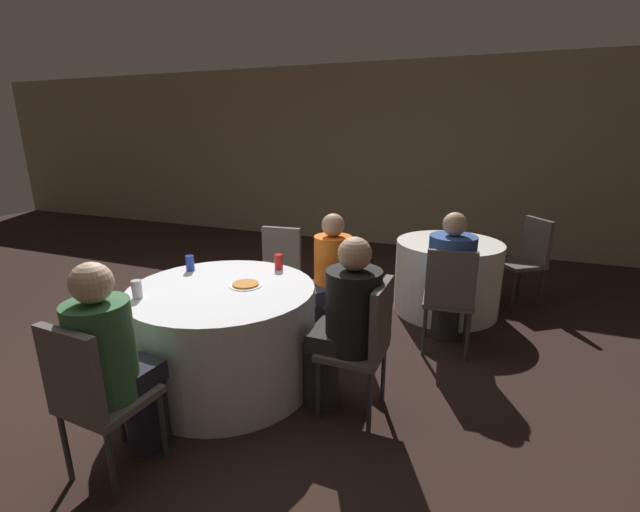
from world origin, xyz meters
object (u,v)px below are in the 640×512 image
Objects in this scene: table_near at (225,335)px; chair_far_northeast at (528,253)px; soda_can_blue at (190,263)px; chair_near_northeast at (341,282)px; person_blue_shirt at (450,278)px; chair_near_south at (91,390)px; person_black_shirt at (343,325)px; bottle_far at (457,227)px; chair_far_south at (449,292)px; person_orange_shirt at (325,283)px; soda_can_red at (279,262)px; soda_can_silver at (137,289)px; chair_near_north at (279,267)px; chair_near_east at (367,338)px; table_far at (447,277)px; pizza_plate_near at (246,284)px; person_green_jacket at (117,366)px.

table_near is 1.43× the size of chair_far_northeast.
chair_near_northeast is at bearing 32.49° from soda_can_blue.
person_blue_shirt is 9.73× the size of soda_can_blue.
table_near is 1.43× the size of chair_near_northeast.
chair_near_south is 0.77× the size of person_black_shirt.
chair_far_south is at bearing -87.48° from bottle_far.
person_blue_shirt reaches higher than person_orange_shirt.
chair_near_northeast is 0.60m from soda_can_red.
table_near is 1.09m from chair_near_northeast.
chair_near_northeast is 1.63m from soda_can_silver.
soda_can_blue is (-1.04, -0.66, 0.24)m from chair_near_northeast.
chair_near_north is 1.56m from person_blue_shirt.
chair_near_south is 0.78× the size of person_blue_shirt.
table_far is at bearing -8.36° from chair_near_east.
chair_far_south is 3.89× the size of pizza_plate_near.
chair_near_northeast is 7.56× the size of soda_can_silver.
chair_far_south is 2.44m from person_green_jacket.
person_green_jacket reaches higher than chair_far_south.
chair_far_northeast reaches higher than soda_can_blue.
table_near is at bearing -144.91° from pizza_plate_near.
person_green_jacket is 1.46m from soda_can_red.
table_far is at bearing 66.40° from person_green_jacket.
chair_near_east is 7.56× the size of soda_can_red.
person_black_shirt reaches higher than bottle_far.
person_green_jacket is 1.01× the size of person_blue_shirt.
person_black_shirt is 0.92m from soda_can_red.
person_black_shirt is (0.97, 1.06, 0.06)m from chair_near_south.
table_near is 0.94m from person_green_jacket.
chair_near_northeast is at bearing -127.35° from table_far.
chair_near_northeast is 0.89m from chair_far_south.
chair_near_northeast is at bearing -179.33° from chair_far_south.
chair_near_north is at bearing 117.56° from soda_can_red.
person_blue_shirt is (0.08, -0.78, 0.25)m from table_far.
chair_near_north is 1.98m from person_green_jacket.
bottle_far is (1.43, 2.03, 0.50)m from table_near.
bottle_far is (0.05, 0.10, 0.50)m from table_far.
chair_far_northeast is 3.89× the size of pizza_plate_near.
person_orange_shirt is (-1.64, -1.72, 0.03)m from chair_far_northeast.
chair_near_northeast is 2.21m from chair_far_northeast.
person_black_shirt reaches higher than chair_far_south.
chair_near_northeast and chair_near_south have the same top height.
person_black_shirt is at bearing -36.20° from soda_can_red.
soda_can_silver is (-1.00, -1.27, 0.24)m from chair_near_northeast.
table_near is 10.82× the size of soda_can_blue.
person_green_jacket reaches higher than chair_near_south.
person_orange_shirt reaches higher than chair_far_northeast.
chair_near_north is at bearing 43.78° from person_black_shirt.
chair_near_east is 1.54m from soda_can_silver.
soda_can_blue is at bearing 62.08° from chair_near_north.
soda_can_blue is (-0.45, 0.23, 0.43)m from table_near.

